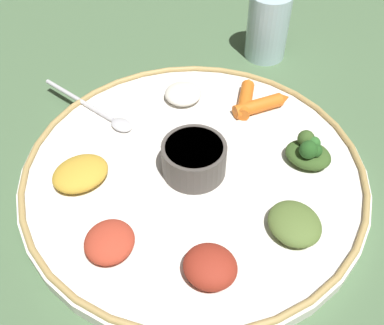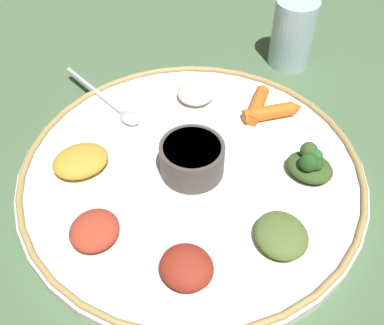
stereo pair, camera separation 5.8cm
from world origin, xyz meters
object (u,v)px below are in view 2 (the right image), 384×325
object	(u,v)px
greens_pile	(310,164)
carrot_outer	(258,103)
carrot_near_spoon	(273,112)
drinking_glass	(292,37)
spoon	(112,104)
center_bowl	(192,158)

from	to	relation	value
greens_pile	carrot_outer	distance (m)	0.14
greens_pile	carrot_near_spoon	xyz separation A→B (m)	(-0.10, -0.05, -0.01)
carrot_outer	drinking_glass	distance (m)	0.16
drinking_glass	spoon	bearing A→B (deg)	-54.95
carrot_outer	greens_pile	bearing A→B (deg)	30.80
carrot_near_spoon	carrot_outer	world-z (taller)	same
greens_pile	carrot_near_spoon	size ratio (longest dim) A/B	0.84
spoon	carrot_outer	size ratio (longest dim) A/B	1.70
center_bowl	spoon	xyz separation A→B (m)	(-0.11, -0.14, -0.02)
spoon	greens_pile	xyz separation A→B (m)	(0.09, 0.28, 0.01)
spoon	greens_pile	distance (m)	0.30
greens_pile	drinking_glass	size ratio (longest dim) A/B	0.67
carrot_outer	drinking_glass	xyz separation A→B (m)	(-0.15, 0.05, 0.02)
spoon	carrot_near_spoon	distance (m)	0.24
spoon	carrot_near_spoon	xyz separation A→B (m)	(-0.01, 0.23, 0.01)
greens_pile	drinking_glass	world-z (taller)	drinking_glass
center_bowl	carrot_outer	distance (m)	0.16
carrot_near_spoon	drinking_glass	xyz separation A→B (m)	(-0.17, 0.02, 0.02)
carrot_near_spoon	carrot_outer	xyz separation A→B (m)	(-0.02, -0.02, -0.00)
carrot_outer	drinking_glass	size ratio (longest dim) A/B	0.78
center_bowl	carrot_outer	xyz separation A→B (m)	(-0.14, 0.08, -0.01)
spoon	drinking_glass	bearing A→B (deg)	125.05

